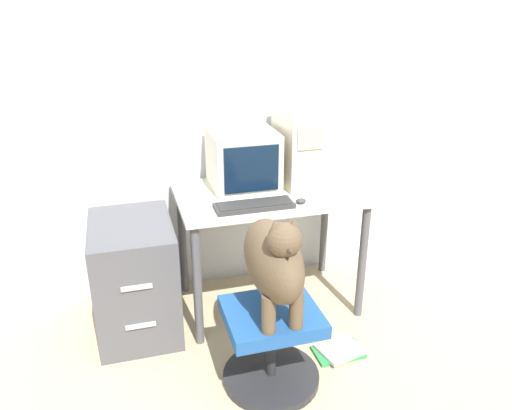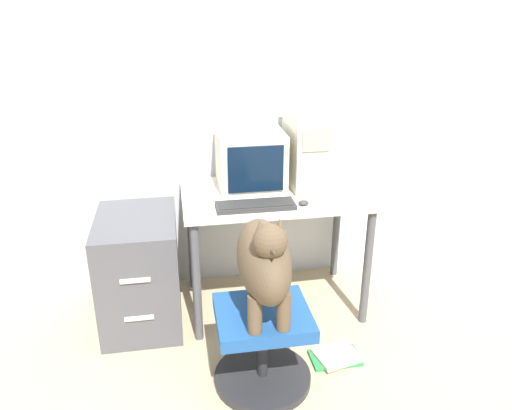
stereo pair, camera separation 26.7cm
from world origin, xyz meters
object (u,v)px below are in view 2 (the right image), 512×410
(crt_monitor, at_px, (250,159))
(office_chair, at_px, (263,344))
(pc_tower, at_px, (306,148))
(book_stack_floor, at_px, (336,356))
(filing_cabinet, at_px, (140,271))
(keyboard, at_px, (255,205))
(dog, at_px, (264,261))

(crt_monitor, xyz_separation_m, office_chair, (-0.07, -0.82, -0.72))
(pc_tower, relative_size, book_stack_floor, 1.68)
(book_stack_floor, bearing_deg, filing_cabinet, 151.70)
(filing_cabinet, bearing_deg, crt_monitor, 13.22)
(pc_tower, bearing_deg, book_stack_floor, -88.43)
(pc_tower, height_order, keyboard, pc_tower)
(keyboard, height_order, office_chair, keyboard)
(filing_cabinet, height_order, book_stack_floor, filing_cabinet)
(crt_monitor, relative_size, filing_cabinet, 0.58)
(filing_cabinet, bearing_deg, book_stack_floor, -28.30)
(pc_tower, xyz_separation_m, dog, (-0.41, -0.82, -0.29))
(crt_monitor, xyz_separation_m, filing_cabinet, (-0.70, -0.16, -0.61))
(filing_cabinet, distance_m, book_stack_floor, 1.24)
(office_chair, distance_m, filing_cabinet, 0.91)
(keyboard, distance_m, office_chair, 0.74)
(keyboard, distance_m, dog, 0.51)
(office_chair, distance_m, dog, 0.49)
(office_chair, height_order, filing_cabinet, filing_cabinet)
(crt_monitor, distance_m, pc_tower, 0.34)
(keyboard, relative_size, filing_cabinet, 0.64)
(crt_monitor, distance_m, book_stack_floor, 1.23)
(office_chair, bearing_deg, filing_cabinet, 133.62)
(pc_tower, xyz_separation_m, filing_cabinet, (-1.04, -0.14, -0.67))
(keyboard, xyz_separation_m, office_chair, (-0.04, -0.48, -0.56))
(keyboard, xyz_separation_m, dog, (-0.04, -0.50, -0.07))
(office_chair, bearing_deg, crt_monitor, 85.01)
(crt_monitor, bearing_deg, dog, -94.86)
(office_chair, xyz_separation_m, book_stack_floor, (0.43, 0.09, -0.21))
(pc_tower, height_order, filing_cabinet, pc_tower)
(dog, relative_size, filing_cabinet, 0.82)
(keyboard, bearing_deg, crt_monitor, 85.48)
(pc_tower, bearing_deg, filing_cabinet, -172.24)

